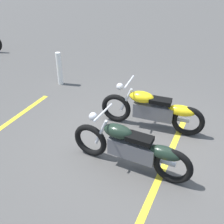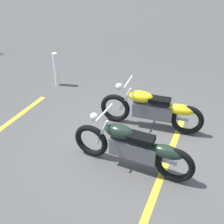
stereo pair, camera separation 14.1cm
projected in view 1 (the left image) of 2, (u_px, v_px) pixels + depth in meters
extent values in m
plane|color=#514F4C|center=(137.00, 145.00, 5.53)|extent=(60.00, 60.00, 0.00)
torus|color=black|center=(116.00, 108.00, 6.10)|extent=(0.67, 0.12, 0.67)
torus|color=black|center=(188.00, 121.00, 5.64)|extent=(0.67, 0.12, 0.67)
cube|color=#59595E|center=(153.00, 112.00, 5.81)|extent=(0.84, 0.23, 0.32)
ellipsoid|color=yellow|center=(142.00, 97.00, 5.73)|extent=(0.52, 0.29, 0.24)
ellipsoid|color=yellow|center=(181.00, 111.00, 5.57)|extent=(0.56, 0.25, 0.22)
cube|color=black|center=(161.00, 101.00, 5.63)|extent=(0.44, 0.25, 0.09)
cylinder|color=silver|center=(126.00, 100.00, 5.89)|extent=(0.27, 0.06, 0.56)
cylinder|color=silver|center=(129.00, 82.00, 5.66)|extent=(0.05, 0.62, 0.04)
sphere|color=silver|center=(120.00, 87.00, 5.79)|extent=(0.15, 0.15, 0.15)
cylinder|color=silver|center=(173.00, 118.00, 5.89)|extent=(0.70, 0.10, 0.09)
torus|color=black|center=(90.00, 140.00, 5.10)|extent=(0.68, 0.18, 0.67)
torus|color=black|center=(173.00, 166.00, 4.50)|extent=(0.68, 0.18, 0.67)
cube|color=#59595E|center=(132.00, 150.00, 4.74)|extent=(0.86, 0.30, 0.32)
ellipsoid|color=black|center=(118.00, 131.00, 4.68)|extent=(0.55, 0.33, 0.24)
ellipsoid|color=black|center=(165.00, 153.00, 4.45)|extent=(0.58, 0.29, 0.22)
cube|color=black|center=(140.00, 139.00, 4.54)|extent=(0.46, 0.28, 0.09)
cylinder|color=silver|center=(101.00, 132.00, 4.87)|extent=(0.27, 0.08, 0.56)
cylinder|color=silver|center=(103.00, 112.00, 4.63)|extent=(0.10, 0.62, 0.04)
sphere|color=silver|center=(93.00, 117.00, 4.78)|extent=(0.15, 0.15, 0.15)
cylinder|color=silver|center=(156.00, 159.00, 4.77)|extent=(0.71, 0.16, 0.09)
cylinder|color=white|center=(59.00, 69.00, 7.68)|extent=(0.14, 0.14, 0.93)
cube|color=yellow|center=(166.00, 163.00, 5.07)|extent=(0.34, 3.20, 0.01)
cube|color=yellow|center=(2.00, 127.00, 6.04)|extent=(0.34, 3.20, 0.01)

